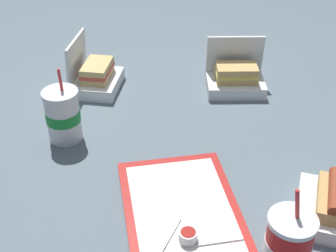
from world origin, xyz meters
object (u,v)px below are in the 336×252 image
ketchup_cup (188,236)px  clamshell_sandwich_back (236,78)px  clamshell_hotdog_left (336,205)px  soda_cup_corner (287,248)px  soda_cup_front (63,115)px  food_tray (182,209)px  clamshell_sandwich_corner (96,76)px  plastic_fork (169,235)px

ketchup_cup → clamshell_sandwich_back: size_ratio=0.19×
clamshell_hotdog_left → soda_cup_corner: 0.22m
soda_cup_front → ketchup_cup: bearing=-158.0°
food_tray → clamshell_hotdog_left: size_ratio=1.62×
ketchup_cup → clamshell_hotdog_left: bearing=-95.4°
clamshell_sandwich_back → clamshell_sandwich_corner: 0.45m
clamshell_sandwich_corner → soda_cup_front: (-0.25, 0.14, 0.03)m
soda_cup_front → clamshell_sandwich_corner: bearing=-28.9°
clamshell_sandwich_corner → soda_cup_corner: soda_cup_corner is taller
food_tray → ketchup_cup: 0.10m
clamshell_sandwich_back → ketchup_cup: bearing=146.4°
ketchup_cup → soda_cup_front: size_ratio=0.19×
plastic_fork → soda_cup_front: soda_cup_front is taller
ketchup_cup → clamshell_sandwich_back: (0.56, -0.37, 0.02)m
ketchup_cup → clamshell_sandwich_corner: (0.71, 0.05, 0.02)m
clamshell_sandwich_back → soda_cup_corner: bearing=162.1°
clamshell_sandwich_back → soda_cup_front: soda_cup_front is taller
plastic_fork → clamshell_sandwich_back: bearing=5.0°
plastic_fork → clamshell_sandwich_back: 0.67m
ketchup_cup → clamshell_sandwich_corner: size_ratio=0.18×
clamshell_hotdog_left → ketchup_cup: bearing=84.6°
ketchup_cup → plastic_fork: bearing=57.4°
clamshell_hotdog_left → clamshell_sandwich_back: (0.59, -0.03, 0.00)m
soda_cup_corner → soda_cup_front: bearing=29.2°
soda_cup_corner → ketchup_cup: bearing=47.5°
plastic_fork → food_tray: bearing=4.8°
food_tray → plastic_fork: 0.09m
soda_cup_corner → clamshell_hotdog_left: bearing=-61.5°
soda_cup_corner → plastic_fork: bearing=49.2°
clamshell_sandwich_corner → clamshell_hotdog_left: bearing=-152.3°
food_tray → clamshell_sandwich_corner: size_ratio=1.84×
food_tray → soda_cup_front: 0.43m
plastic_fork → soda_cup_front: bearing=61.2°
ketchup_cup → clamshell_sandwich_back: clamshell_sandwich_back is taller
food_tray → plastic_fork: (-0.07, 0.06, 0.01)m
soda_cup_front → soda_cup_corner: soda_cup_corner is taller
plastic_fork → soda_cup_front: size_ratio=0.52×
clamshell_sandwich_back → clamshell_sandwich_corner: size_ratio=0.98×
soda_cup_front → plastic_fork: bearing=-161.0°
clamshell_hotdog_left → soda_cup_front: 0.73m
soda_cup_front → soda_cup_corner: bearing=-150.8°
plastic_fork → clamshell_sandwich_corner: 0.69m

